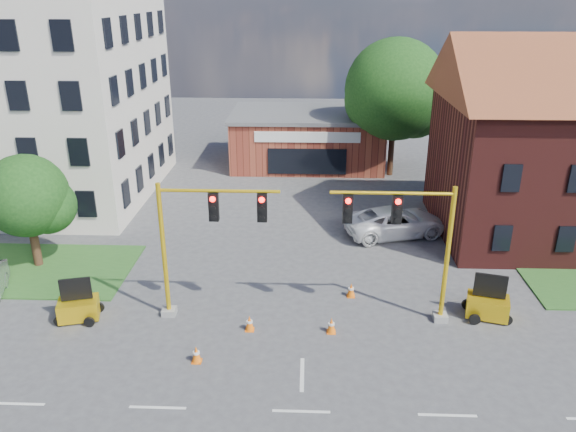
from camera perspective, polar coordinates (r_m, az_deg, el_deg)
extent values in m
plane|color=#424244|center=(20.47, 1.35, -19.23)|extent=(120.00, 120.00, 0.00)
cube|color=beige|center=(42.62, -27.00, 15.03)|extent=(18.00, 15.00, 20.00)
cube|color=maroon|center=(46.83, 1.99, 7.78)|extent=(12.00, 8.00, 4.00)
cube|color=#555658|center=(46.35, 2.02, 10.35)|extent=(12.40, 8.40, 0.30)
cube|color=silver|center=(42.61, 1.97, 8.01)|extent=(8.00, 0.10, 0.80)
cube|color=black|center=(43.11, 1.94, 5.55)|extent=(6.00, 0.10, 2.00)
cylinder|color=#341E13|center=(44.30, 10.47, 7.06)|extent=(0.44, 0.44, 4.70)
sphere|color=#143C12|center=(43.42, 10.86, 12.51)|extent=(7.56, 7.56, 7.56)
sphere|color=#143C12|center=(44.14, 12.68, 11.11)|extent=(5.29, 5.29, 5.29)
cylinder|color=#341E13|center=(31.89, -24.34, -2.38)|extent=(0.44, 0.44, 2.78)
sphere|color=#143C12|center=(31.02, -25.06, 1.89)|extent=(4.18, 4.18, 4.18)
sphere|color=#143C12|center=(31.10, -23.26, 0.99)|extent=(2.93, 2.93, 2.93)
cube|color=gray|center=(25.95, -11.97, -9.48)|extent=(0.60, 0.60, 0.30)
cylinder|color=yellow|center=(24.57, -12.51, -3.59)|extent=(0.20, 0.20, 6.20)
cylinder|color=yellow|center=(22.99, -7.03, 2.55)|extent=(5.00, 0.14, 0.14)
cube|color=black|center=(23.27, -7.56, 0.93)|extent=(0.40, 0.32, 1.20)
cube|color=black|center=(23.02, -2.64, 0.87)|extent=(0.40, 0.32, 1.20)
sphere|color=#FF0C07|center=(22.97, -7.68, 1.70)|extent=(0.24, 0.24, 0.24)
cube|color=gray|center=(25.89, 15.19, -9.89)|extent=(0.60, 0.60, 0.30)
cylinder|color=yellow|center=(24.50, 15.87, -4.00)|extent=(0.20, 0.20, 6.20)
cylinder|color=yellow|center=(22.95, 10.51, 2.30)|extent=(5.00, 0.14, 0.14)
cube|color=black|center=(23.23, 11.00, 0.66)|extent=(0.40, 0.32, 1.20)
cube|color=black|center=(23.00, 6.08, 0.74)|extent=(0.40, 0.32, 1.20)
sphere|color=#FF0C07|center=(22.92, 11.14, 1.43)|extent=(0.24, 0.24, 0.24)
cube|color=yellow|center=(26.55, -20.49, -8.81)|extent=(1.91, 1.52, 0.84)
cube|color=black|center=(26.09, -20.77, -6.95)|extent=(1.29, 0.45, 1.03)
cube|color=yellow|center=(26.54, 19.59, -8.63)|extent=(2.01, 1.60, 0.88)
cube|color=black|center=(26.05, 19.88, -6.68)|extent=(1.35, 0.48, 1.08)
cube|color=orange|center=(22.91, -9.25, -14.35)|extent=(0.38, 0.38, 0.04)
cone|color=orange|center=(22.72, -9.30, -13.68)|extent=(0.40, 0.40, 0.70)
cylinder|color=silver|center=(22.68, -9.31, -13.54)|extent=(0.27, 0.27, 0.09)
cube|color=orange|center=(24.48, -3.91, -11.44)|extent=(0.38, 0.38, 0.04)
cone|color=orange|center=(24.30, -3.93, -10.79)|extent=(0.40, 0.40, 0.70)
cylinder|color=silver|center=(24.27, -3.94, -10.65)|extent=(0.27, 0.27, 0.09)
cube|color=orange|center=(24.35, 4.40, -11.66)|extent=(0.38, 0.38, 0.04)
cone|color=orange|center=(24.17, 4.43, -11.01)|extent=(0.40, 0.40, 0.70)
cylinder|color=silver|center=(24.13, 4.43, -10.87)|extent=(0.27, 0.27, 0.09)
cube|color=orange|center=(27.00, 6.39, -8.08)|extent=(0.38, 0.38, 0.04)
cone|color=orange|center=(26.84, 6.42, -7.47)|extent=(0.40, 0.40, 0.70)
cylinder|color=silver|center=(26.81, 6.43, -7.34)|extent=(0.27, 0.27, 0.09)
imported|color=white|center=(33.56, 10.89, -0.58)|extent=(6.53, 4.28, 1.67)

